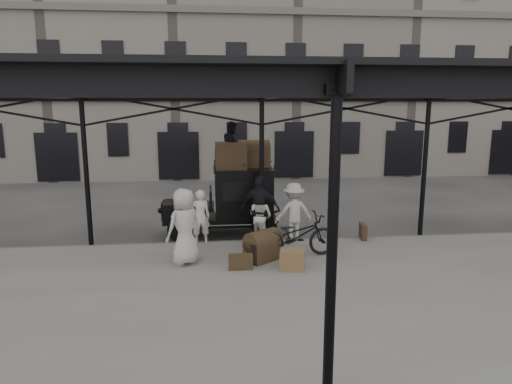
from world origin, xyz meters
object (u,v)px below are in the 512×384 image
Objects in this scene: taxi at (234,198)px; bicycle at (297,236)px; steamer_trunk_platform at (263,248)px; steamer_trunk_roof_near at (231,158)px; porter_official at (260,209)px; porter_left at (200,217)px.

taxi is 1.62× the size of bicycle.
steamer_trunk_roof_near is at bearing 66.36° from steamer_trunk_platform.
taxi reaches higher than steamer_trunk_platform.
porter_official is (0.72, -1.42, -0.05)m from taxi.
porter_official reaches higher than porter_left.
porter_left is 2.97m from bicycle.
steamer_trunk_roof_near reaches higher than taxi.
porter_left is 1.78m from porter_official.
taxi reaches higher than porter_left.
steamer_trunk_roof_near is at bearing -108.07° from taxi.
bicycle is 3.56m from steamer_trunk_roof_near.
porter_official is 0.89× the size of bicycle.
porter_official reaches higher than steamer_trunk_platform.
steamer_trunk_platform is at bearing -75.75° from steamer_trunk_roof_near.
taxi is at bearing 17.30° from bicycle.
taxi is at bearing -135.54° from porter_left.
bicycle is at bearing 141.51° from porter_left.
steamer_trunk_platform is at bearing 88.42° from bicycle.
steamer_trunk_roof_near is at bearing -33.31° from porter_official.
taxi is 1.77m from porter_left.
bicycle is (2.57, -1.47, -0.21)m from porter_left.
porter_left is 1.65× the size of steamer_trunk_roof_near.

